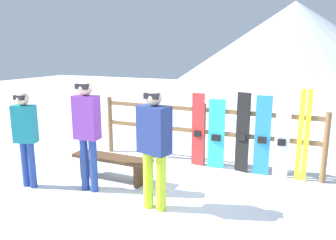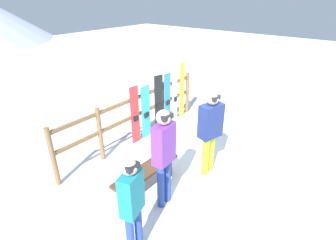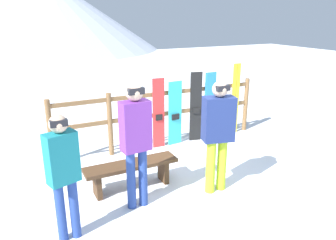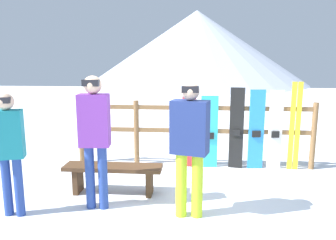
{
  "view_description": "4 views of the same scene",
  "coord_description": "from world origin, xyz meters",
  "px_view_note": "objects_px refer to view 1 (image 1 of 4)",
  "views": [
    {
      "loc": [
        1.99,
        -4.19,
        2.28
      ],
      "look_at": [
        -0.48,
        1.23,
        1.01
      ],
      "focal_mm": 35.0,
      "sensor_mm": 36.0,
      "label": 1
    },
    {
      "loc": [
        -4.08,
        -2.38,
        3.43
      ],
      "look_at": [
        -0.04,
        0.83,
        0.89
      ],
      "focal_mm": 28.0,
      "sensor_mm": 36.0,
      "label": 2
    },
    {
      "loc": [
        -2.77,
        -4.04,
        2.69
      ],
      "look_at": [
        -0.28,
        1.0,
        0.86
      ],
      "focal_mm": 35.0,
      "sensor_mm": 36.0,
      "label": 3
    },
    {
      "loc": [
        0.04,
        -4.25,
        2.03
      ],
      "look_at": [
        -0.42,
        1.03,
        1.05
      ],
      "focal_mm": 35.0,
      "sensor_mm": 36.0,
      "label": 4
    }
  ],
  "objects_px": {
    "person_purple": "(87,127)",
    "person_teal": "(25,132)",
    "bench": "(112,162)",
    "snowboard_black_stripe": "(243,133)",
    "snowboard_white": "(282,138)",
    "person_navy": "(154,141)",
    "snowboard_cyan": "(216,134)",
    "snowboard_blue": "(262,136)",
    "snowboard_red": "(198,130)",
    "ski_pair_yellow": "(303,136)"
  },
  "relations": [
    {
      "from": "person_navy",
      "to": "snowboard_red",
      "type": "xyz_separation_m",
      "value": [
        -0.05,
        2.03,
        -0.29
      ]
    },
    {
      "from": "person_purple",
      "to": "snowboard_blue",
      "type": "height_order",
      "value": "person_purple"
    },
    {
      "from": "person_navy",
      "to": "ski_pair_yellow",
      "type": "height_order",
      "value": "person_navy"
    },
    {
      "from": "person_navy",
      "to": "snowboard_blue",
      "type": "bearing_deg",
      "value": 59.48
    },
    {
      "from": "bench",
      "to": "snowboard_white",
      "type": "relative_size",
      "value": 1.0
    },
    {
      "from": "person_teal",
      "to": "person_navy",
      "type": "bearing_deg",
      "value": 4.32
    },
    {
      "from": "snowboard_red",
      "to": "snowboard_white",
      "type": "xyz_separation_m",
      "value": [
        1.59,
        0.0,
        0.01
      ]
    },
    {
      "from": "person_teal",
      "to": "snowboard_black_stripe",
      "type": "distance_m",
      "value": 3.83
    },
    {
      "from": "person_navy",
      "to": "person_teal",
      "type": "distance_m",
      "value": 2.31
    },
    {
      "from": "person_teal",
      "to": "snowboard_red",
      "type": "xyz_separation_m",
      "value": [
        2.24,
        2.2,
        -0.23
      ]
    },
    {
      "from": "snowboard_black_stripe",
      "to": "ski_pair_yellow",
      "type": "relative_size",
      "value": 0.93
    },
    {
      "from": "snowboard_blue",
      "to": "ski_pair_yellow",
      "type": "relative_size",
      "value": 0.91
    },
    {
      "from": "person_purple",
      "to": "ski_pair_yellow",
      "type": "bearing_deg",
      "value": 31.05
    },
    {
      "from": "person_purple",
      "to": "person_teal",
      "type": "relative_size",
      "value": 1.13
    },
    {
      "from": "snowboard_cyan",
      "to": "snowboard_blue",
      "type": "xyz_separation_m",
      "value": [
        0.87,
        0.0,
        0.06
      ]
    },
    {
      "from": "person_navy",
      "to": "snowboard_blue",
      "type": "relative_size",
      "value": 1.18
    },
    {
      "from": "snowboard_white",
      "to": "person_purple",
      "type": "bearing_deg",
      "value": -145.96
    },
    {
      "from": "bench",
      "to": "snowboard_blue",
      "type": "relative_size",
      "value": 1.0
    },
    {
      "from": "snowboard_cyan",
      "to": "snowboard_black_stripe",
      "type": "xyz_separation_m",
      "value": [
        0.5,
        0.0,
        0.08
      ]
    },
    {
      "from": "person_purple",
      "to": "snowboard_blue",
      "type": "distance_m",
      "value": 3.13
    },
    {
      "from": "person_navy",
      "to": "snowboard_red",
      "type": "height_order",
      "value": "person_navy"
    },
    {
      "from": "snowboard_cyan",
      "to": "snowboard_blue",
      "type": "relative_size",
      "value": 0.92
    },
    {
      "from": "person_teal",
      "to": "snowboard_black_stripe",
      "type": "bearing_deg",
      "value": 35.11
    },
    {
      "from": "snowboard_white",
      "to": "snowboard_black_stripe",
      "type": "bearing_deg",
      "value": 180.0
    },
    {
      "from": "bench",
      "to": "snowboard_white",
      "type": "xyz_separation_m",
      "value": [
        2.71,
        1.39,
        0.4
      ]
    },
    {
      "from": "snowboard_white",
      "to": "person_navy",
      "type": "bearing_deg",
      "value": -127.2
    },
    {
      "from": "snowboard_cyan",
      "to": "ski_pair_yellow",
      "type": "height_order",
      "value": "ski_pair_yellow"
    },
    {
      "from": "snowboard_red",
      "to": "snowboard_white",
      "type": "relative_size",
      "value": 0.99
    },
    {
      "from": "person_purple",
      "to": "snowboard_blue",
      "type": "relative_size",
      "value": 1.22
    },
    {
      "from": "person_purple",
      "to": "snowboard_white",
      "type": "relative_size",
      "value": 1.23
    },
    {
      "from": "person_purple",
      "to": "person_teal",
      "type": "xyz_separation_m",
      "value": [
        -1.03,
        -0.3,
        -0.12
      ]
    },
    {
      "from": "person_navy",
      "to": "snowboard_white",
      "type": "xyz_separation_m",
      "value": [
        1.54,
        2.03,
        -0.28
      ]
    },
    {
      "from": "ski_pair_yellow",
      "to": "bench",
      "type": "bearing_deg",
      "value": -155.58
    },
    {
      "from": "snowboard_black_stripe",
      "to": "snowboard_white",
      "type": "bearing_deg",
      "value": -0.0
    },
    {
      "from": "person_teal",
      "to": "snowboard_white",
      "type": "bearing_deg",
      "value": 29.83
    },
    {
      "from": "person_navy",
      "to": "ski_pair_yellow",
      "type": "xyz_separation_m",
      "value": [
        1.89,
        2.03,
        -0.2
      ]
    },
    {
      "from": "bench",
      "to": "person_navy",
      "type": "distance_m",
      "value": 1.5
    },
    {
      "from": "person_purple",
      "to": "person_navy",
      "type": "bearing_deg",
      "value": -5.81
    },
    {
      "from": "snowboard_red",
      "to": "ski_pair_yellow",
      "type": "xyz_separation_m",
      "value": [
        1.94,
        0.0,
        0.09
      ]
    },
    {
      "from": "bench",
      "to": "snowboard_black_stripe",
      "type": "height_order",
      "value": "snowboard_black_stripe"
    },
    {
      "from": "bench",
      "to": "snowboard_black_stripe",
      "type": "bearing_deg",
      "value": 34.67
    },
    {
      "from": "person_navy",
      "to": "snowboard_blue",
      "type": "xyz_separation_m",
      "value": [
        1.2,
        2.03,
        -0.28
      ]
    },
    {
      "from": "bench",
      "to": "snowboard_blue",
      "type": "distance_m",
      "value": 2.77
    },
    {
      "from": "bench",
      "to": "person_navy",
      "type": "relative_size",
      "value": 0.85
    },
    {
      "from": "ski_pair_yellow",
      "to": "snowboard_red",
      "type": "bearing_deg",
      "value": -179.9
    },
    {
      "from": "snowboard_red",
      "to": "snowboard_black_stripe",
      "type": "distance_m",
      "value": 0.89
    },
    {
      "from": "bench",
      "to": "ski_pair_yellow",
      "type": "relative_size",
      "value": 0.91
    },
    {
      "from": "person_teal",
      "to": "snowboard_cyan",
      "type": "xyz_separation_m",
      "value": [
        2.63,
        2.2,
        -0.28
      ]
    },
    {
      "from": "bench",
      "to": "person_purple",
      "type": "xyz_separation_m",
      "value": [
        -0.1,
        -0.51,
        0.75
      ]
    },
    {
      "from": "snowboard_black_stripe",
      "to": "snowboard_cyan",
      "type": "bearing_deg",
      "value": -179.98
    }
  ]
}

